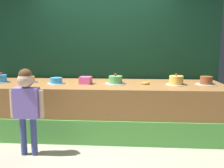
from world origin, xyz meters
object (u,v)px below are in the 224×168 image
at_px(donut, 145,83).
at_px(cake_center_right, 116,80).
at_px(cake_far_right, 206,81).
at_px(cake_left, 30,80).
at_px(cake_far_left, 2,79).
at_px(cake_right, 176,81).
at_px(cake_center_left, 56,81).
at_px(child_figure, 27,100).
at_px(pink_box, 86,80).

height_order(donut, cake_center_right, cake_center_right).
bearing_deg(cake_far_right, cake_left, 179.82).
bearing_deg(cake_far_left, cake_right, -1.04).
relative_size(cake_center_left, cake_center_right, 0.83).
distance_m(donut, cake_left, 1.94).
height_order(cake_center_right, cake_far_right, cake_center_right).
bearing_deg(cake_right, cake_center_right, 177.66).
distance_m(child_figure, cake_left, 1.04).
height_order(cake_far_left, cake_right, cake_right).
distance_m(pink_box, cake_center_right, 0.49).
bearing_deg(donut, cake_center_left, -178.27).
height_order(cake_left, cake_right, cake_right).
xyz_separation_m(child_figure, cake_center_left, (0.13, 0.87, 0.13)).
relative_size(donut, cake_right, 0.40).
bearing_deg(pink_box, cake_left, 175.29).
relative_size(cake_center_left, cake_right, 0.89).
xyz_separation_m(child_figure, cake_right, (2.07, 0.90, 0.15)).
relative_size(donut, cake_left, 0.50).
xyz_separation_m(donut, cake_center_right, (-0.49, 0.02, 0.04)).
height_order(donut, cake_far_left, cake_far_left).
bearing_deg(cake_far_right, cake_center_left, -178.00).
bearing_deg(cake_left, cake_far_left, -178.27).
bearing_deg(child_figure, cake_far_right, 20.53).
bearing_deg(pink_box, cake_center_left, -178.36).
height_order(cake_center_left, cake_far_right, cake_far_right).
height_order(donut, cake_right, cake_right).
bearing_deg(donut, child_figure, -149.99).
bearing_deg(cake_center_right, donut, -2.61).
bearing_deg(cake_far_left, cake_far_right, 0.09).
height_order(cake_left, cake_center_right, cake_center_right).
distance_m(cake_left, cake_center_left, 0.49).
bearing_deg(cake_far_left, cake_left, 1.73).
distance_m(cake_far_left, cake_far_right, 3.40).
bearing_deg(child_figure, cake_center_right, 40.43).
bearing_deg(cake_center_left, donut, 1.73).
distance_m(child_figure, pink_box, 1.09).
xyz_separation_m(cake_far_left, cake_far_right, (3.40, 0.01, -0.00)).
bearing_deg(donut, cake_right, -2.07).
bearing_deg(cake_left, cake_center_right, -1.10).
bearing_deg(cake_center_right, pink_box, -173.88).
distance_m(cake_far_left, cake_center_right, 1.94).
height_order(child_figure, cake_center_left, child_figure).
bearing_deg(cake_center_right, cake_right, -2.34).
xyz_separation_m(child_figure, cake_center_right, (1.10, 0.94, 0.14)).
xyz_separation_m(pink_box, cake_center_right, (0.49, 0.05, -0.00)).
relative_size(pink_box, cake_left, 0.69).
height_order(donut, cake_center_left, cake_center_left).
bearing_deg(cake_center_right, cake_left, 178.90).
xyz_separation_m(pink_box, donut, (0.97, 0.03, -0.04)).
height_order(pink_box, cake_center_right, cake_center_right).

